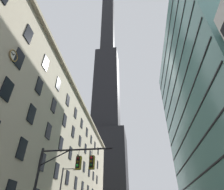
# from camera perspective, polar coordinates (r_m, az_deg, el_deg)

# --- Properties ---
(station_building) EXTENTS (17.44, 64.65, 26.01)m
(station_building) POSITION_cam_1_polar(r_m,az_deg,el_deg) (43.49, -22.00, -17.00)
(station_building) COLOR #BCAF93
(station_building) RESTS_ON ground
(dark_skyscraper) EXTENTS (22.68, 22.68, 209.69)m
(dark_skyscraper) POSITION_cam_1_polar(r_m,az_deg,el_deg) (119.81, -1.69, -3.47)
(dark_skyscraper) COLOR black
(dark_skyscraper) RESTS_ON ground
(traffic_signal_mast) EXTENTS (6.28, 0.63, 6.89)m
(traffic_signal_mast) POSITION_cam_1_polar(r_m,az_deg,el_deg) (16.63, -13.53, -21.92)
(traffic_signal_mast) COLOR black
(traffic_signal_mast) RESTS_ON sidewalk_left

